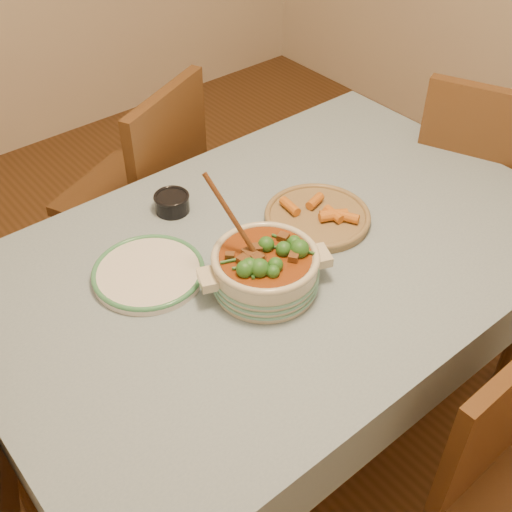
# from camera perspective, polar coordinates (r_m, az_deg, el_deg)

# --- Properties ---
(floor) EXTENTS (4.50, 4.50, 0.00)m
(floor) POSITION_cam_1_polar(r_m,az_deg,el_deg) (2.33, 1.76, -13.69)
(floor) COLOR #4B2E15
(floor) RESTS_ON ground
(dining_table) EXTENTS (1.68, 1.08, 0.76)m
(dining_table) POSITION_cam_1_polar(r_m,az_deg,el_deg) (1.83, 2.17, -1.59)
(dining_table) COLOR brown
(dining_table) RESTS_ON floor
(stew_casserole) EXTENTS (0.34, 0.34, 0.32)m
(stew_casserole) POSITION_cam_1_polar(r_m,az_deg,el_deg) (1.61, 0.82, -0.99)
(stew_casserole) COLOR beige
(stew_casserole) RESTS_ON dining_table
(white_plate) EXTENTS (0.37, 0.37, 0.03)m
(white_plate) POSITION_cam_1_polar(r_m,az_deg,el_deg) (1.70, -9.53, -1.45)
(white_plate) COLOR silver
(white_plate) RESTS_ON dining_table
(condiment_bowl) EXTENTS (0.11, 0.11, 0.06)m
(condiment_bowl) POSITION_cam_1_polar(r_m,az_deg,el_deg) (1.91, -7.48, 4.80)
(condiment_bowl) COLOR black
(condiment_bowl) RESTS_ON dining_table
(fried_plate) EXTENTS (0.36, 0.36, 0.05)m
(fried_plate) POSITION_cam_1_polar(r_m,az_deg,el_deg) (1.87, 5.49, 3.64)
(fried_plate) COLOR olive
(fried_plate) RESTS_ON dining_table
(chair_far) EXTENTS (0.58, 0.58, 0.94)m
(chair_far) POSITION_cam_1_polar(r_m,az_deg,el_deg) (2.43, -9.63, 6.04)
(chair_far) COLOR #55341A
(chair_far) RESTS_ON floor
(chair_right) EXTENTS (0.61, 0.61, 0.99)m
(chair_right) POSITION_cam_1_polar(r_m,az_deg,el_deg) (2.49, 19.46, 5.85)
(chair_right) COLOR #55341A
(chair_right) RESTS_ON floor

